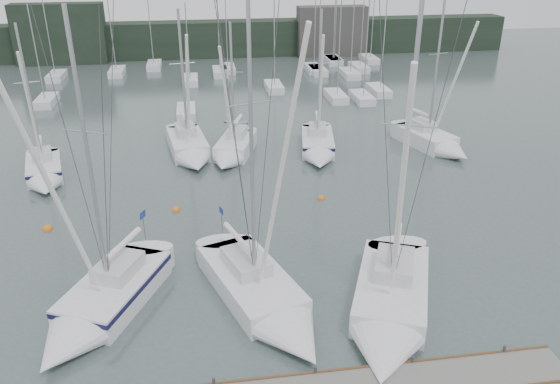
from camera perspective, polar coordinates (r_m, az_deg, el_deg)
The scene contains 17 objects.
ground at distance 25.82m, azimuth -2.71°, elevation -13.32°, with size 160.00×160.00×0.00m, color #445351.
far_treeline at distance 83.27m, azimuth -7.56°, elevation 15.56°, with size 90.00×4.00×5.00m, color black.
far_building_left at distance 83.04m, azimuth -21.99°, elevation 15.06°, with size 12.00×3.00×8.00m, color black.
far_building_right at distance 83.52m, azimuth 5.40°, elevation 16.39°, with size 10.00×3.00×7.00m, color #3F3D3A.
mast_forest at distance 68.88m, azimuth -1.94°, elevation 12.05°, with size 43.17×26.74×14.40m.
sailboat_near_left at distance 26.77m, azimuth -18.68°, elevation -11.61°, with size 6.29×9.08×14.81m.
sailboat_near_center at distance 25.78m, azimuth -1.05°, elevation -11.81°, with size 6.04×10.20×16.58m.
sailboat_near_right at distance 25.60m, azimuth 11.30°, elevation -12.53°, with size 6.72×10.08×15.33m.
sailboat_mid_a at distance 42.70m, azimuth -23.40°, elevation 1.74°, with size 3.94×7.39×11.72m.
sailboat_mid_b at distance 44.03m, azimuth -9.35°, elevation 4.28°, with size 3.92×8.70×12.16m.
sailboat_mid_c at distance 43.41m, azimuth -5.05°, elevation 4.19°, with size 4.52×7.40×11.19m.
sailboat_mid_d at distance 44.22m, azimuth 4.00°, elevation 4.61°, with size 3.93×8.43×12.02m.
sailboat_mid_e at distance 46.89m, azimuth 16.04°, elevation 4.91°, with size 4.89×8.11×12.84m.
buoy_a at distance 35.91m, azimuth -10.81°, elevation -1.89°, with size 0.57×0.57×0.57m, color orange.
buoy_b at distance 36.92m, azimuth 4.31°, elevation -0.70°, with size 0.53×0.53×0.53m, color orange.
buoy_c at distance 35.91m, azimuth -23.12°, elevation -3.60°, with size 0.60×0.60×0.60m, color orange.
seagull at distance 24.74m, azimuth -4.62°, elevation 7.26°, with size 1.01×0.49×0.20m.
Camera 1 is at (-1.88, -20.14, 16.04)m, focal length 35.00 mm.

